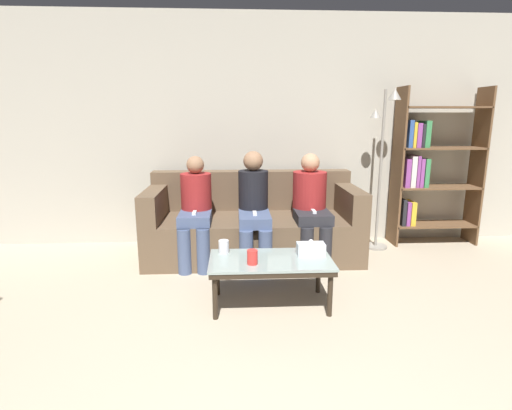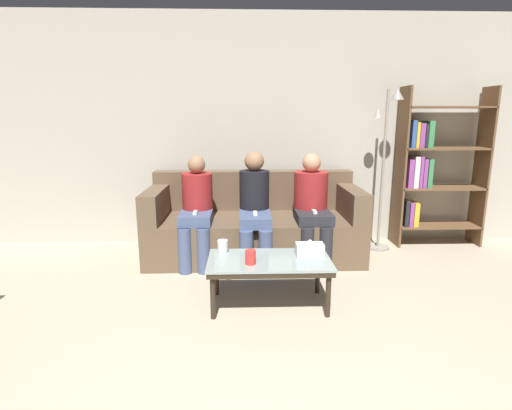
# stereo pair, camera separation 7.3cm
# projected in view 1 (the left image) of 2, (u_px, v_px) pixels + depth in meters

# --- Properties ---
(wall_back) EXTENTS (12.00, 0.06, 2.60)m
(wall_back) POSITION_uv_depth(u_px,v_px,m) (251.00, 132.00, 4.60)
(wall_back) COLOR #B7B2A3
(wall_back) RESTS_ON ground_plane
(couch) EXTENTS (2.21, 0.93, 0.88)m
(couch) POSITION_uv_depth(u_px,v_px,m) (253.00, 226.00, 4.29)
(couch) COLOR brown
(couch) RESTS_ON ground_plane
(coffee_table) EXTENTS (0.96, 0.52, 0.39)m
(coffee_table) POSITION_uv_depth(u_px,v_px,m) (271.00, 264.00, 3.12)
(coffee_table) COLOR #8C9E99
(coffee_table) RESTS_ON ground_plane
(cup_near_left) EXTENTS (0.08, 0.08, 0.11)m
(cup_near_left) POSITION_uv_depth(u_px,v_px,m) (252.00, 257.00, 2.99)
(cup_near_left) COLOR red
(cup_near_left) RESTS_ON coffee_table
(cup_near_right) EXTENTS (0.08, 0.08, 0.11)m
(cup_near_right) POSITION_uv_depth(u_px,v_px,m) (224.00, 247.00, 3.24)
(cup_near_right) COLOR silver
(cup_near_right) RESTS_ON coffee_table
(tissue_box) EXTENTS (0.22, 0.12, 0.13)m
(tissue_box) POSITION_uv_depth(u_px,v_px,m) (311.00, 249.00, 3.19)
(tissue_box) COLOR silver
(tissue_box) RESTS_ON coffee_table
(bookshelf) EXTENTS (0.97, 0.32, 1.80)m
(bookshelf) POSITION_uv_depth(u_px,v_px,m) (426.00, 168.00, 4.57)
(bookshelf) COLOR brown
(bookshelf) RESTS_ON ground_plane
(standing_lamp) EXTENTS (0.31, 0.26, 1.76)m
(standing_lamp) POSITION_uv_depth(u_px,v_px,m) (383.00, 153.00, 4.36)
(standing_lamp) COLOR gray
(standing_lamp) RESTS_ON ground_plane
(seated_person_left_end) EXTENTS (0.31, 0.62, 1.09)m
(seated_person_left_end) POSITION_uv_depth(u_px,v_px,m) (196.00, 207.00, 3.99)
(seated_person_left_end) COLOR #47567A
(seated_person_left_end) RESTS_ON ground_plane
(seated_person_mid_left) EXTENTS (0.31, 0.70, 1.13)m
(seated_person_mid_left) POSITION_uv_depth(u_px,v_px,m) (254.00, 205.00, 4.00)
(seated_person_mid_left) COLOR #47567A
(seated_person_mid_left) RESTS_ON ground_plane
(seated_person_mid_right) EXTENTS (0.35, 0.65, 1.11)m
(seated_person_mid_right) POSITION_uv_depth(u_px,v_px,m) (311.00, 204.00, 4.06)
(seated_person_mid_right) COLOR #28282D
(seated_person_mid_right) RESTS_ON ground_plane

